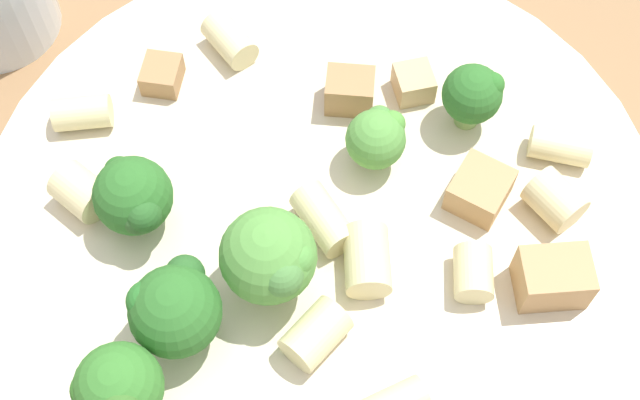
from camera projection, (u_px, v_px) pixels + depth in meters
ground_plane at (320, 246)px, 0.39m from camera, size 2.00×2.00×0.00m
pasta_bowl at (320, 226)px, 0.38m from camera, size 0.29×0.29×0.03m
broccoli_floret_0 at (117, 390)px, 0.30m from camera, size 0.03×0.03×0.04m
broccoli_floret_1 at (133, 197)px, 0.35m from camera, size 0.03×0.03×0.04m
broccoli_floret_2 at (270, 258)px, 0.33m from camera, size 0.04×0.04×0.04m
broccoli_floret_3 at (174, 308)px, 0.32m from camera, size 0.03×0.04×0.04m
broccoli_floret_4 at (377, 137)px, 0.36m from camera, size 0.03×0.03×0.03m
broccoli_floret_5 at (474, 95)px, 0.37m from camera, size 0.03×0.03×0.03m
rigatoni_0 at (560, 146)px, 0.37m from camera, size 0.03×0.02×0.01m
rigatoni_1 at (81, 192)px, 0.36m from camera, size 0.03×0.03×0.02m
rigatoni_2 at (555, 200)px, 0.36m from camera, size 0.03×0.03×0.02m
rigatoni_3 at (473, 273)px, 0.34m from camera, size 0.02×0.02×0.02m
rigatoni_4 at (367, 260)px, 0.34m from camera, size 0.02×0.03×0.02m
rigatoni_5 at (82, 113)px, 0.38m from camera, size 0.03×0.02×0.01m
rigatoni_7 at (316, 334)px, 0.33m from camera, size 0.03×0.03×0.02m
rigatoni_8 at (230, 40)px, 0.40m from camera, size 0.02×0.03×0.01m
rigatoni_9 at (325, 219)px, 0.35m from camera, size 0.02×0.03×0.02m
chicken_chunk_0 at (553, 278)px, 0.34m from camera, size 0.03×0.02×0.02m
chicken_chunk_1 at (480, 190)px, 0.36m from camera, size 0.03×0.03×0.02m
chicken_chunk_2 at (162, 75)px, 0.39m from camera, size 0.02×0.02×0.01m
chicken_chunk_3 at (414, 83)px, 0.39m from camera, size 0.02×0.02×0.01m
chicken_chunk_4 at (350, 91)px, 0.38m from camera, size 0.02×0.02×0.02m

